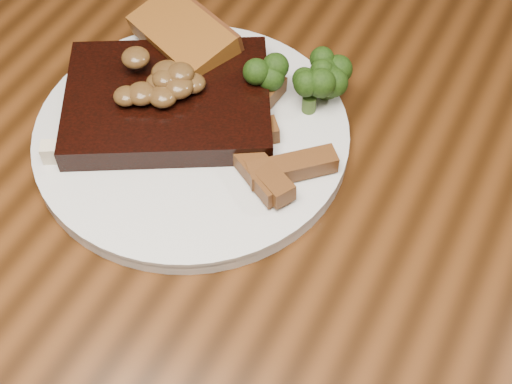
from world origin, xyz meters
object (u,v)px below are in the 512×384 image
chair_far (401,27)px  plate (192,136)px  steak (168,102)px  potato_wedges (263,137)px  garlic_bread (184,51)px  dining_table (236,269)px

chair_far → plate: (-0.04, -0.55, 0.27)m
steak → potato_wedges: 0.10m
garlic_bread → plate: bearing=-33.5°
dining_table → steak: size_ratio=8.56×
dining_table → plate: bearing=143.0°
chair_far → garlic_bread: bearing=72.7°
steak → dining_table: bearing=-62.7°
steak → potato_wedges: bearing=-27.8°
plate → potato_wedges: bearing=12.9°
garlic_bread → steak: bearing=-48.5°
chair_far → steak: size_ratio=4.78×
dining_table → garlic_bread: garlic_bread is taller
garlic_bread → chair_far: bearing=100.2°
plate → potato_wedges: (0.07, 0.02, 0.02)m
dining_table → steak: (-0.11, 0.07, 0.12)m
dining_table → steak: 0.17m
potato_wedges → garlic_bread: bearing=151.7°
chair_far → garlic_bread: size_ratio=8.47×
garlic_bread → potato_wedges: 0.14m
plate → chair_far: bearing=85.6°
steak → garlic_bread: steak is taller
steak → garlic_bread: 0.07m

